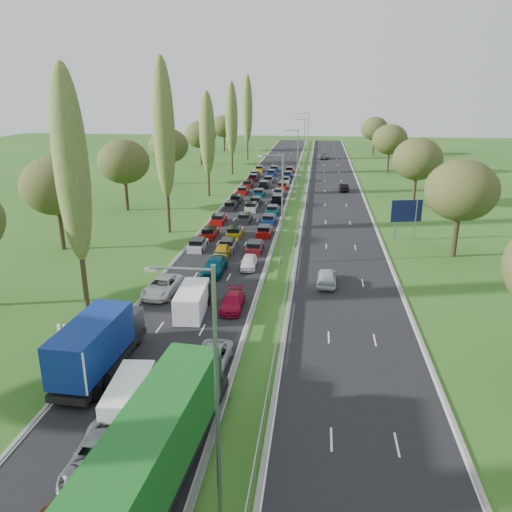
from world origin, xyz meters
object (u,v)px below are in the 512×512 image
(white_van_front, at_px, (131,395))
(direction_sign, at_px, (406,213))
(blue_lorry, at_px, (99,344))
(green_lorry, at_px, (161,438))
(info_sign, at_px, (68,334))
(near_car_2, at_px, (162,286))
(white_van_rear, at_px, (193,300))

(white_van_front, height_order, direction_sign, direction_sign)
(blue_lorry, distance_m, green_lorry, 11.53)
(white_van_front, bearing_deg, direction_sign, 56.02)
(blue_lorry, xyz_separation_m, white_van_front, (3.62, -3.97, -1.04))
(blue_lorry, height_order, direction_sign, direction_sign)
(info_sign, bearing_deg, near_car_2, 72.69)
(blue_lorry, relative_size, info_sign, 4.60)
(white_van_front, bearing_deg, green_lorry, -60.34)
(white_van_rear, bearing_deg, green_lorry, -83.73)
(blue_lorry, height_order, green_lorry, green_lorry)
(near_car_2, height_order, direction_sign, direction_sign)
(blue_lorry, xyz_separation_m, info_sign, (-3.52, 2.39, -0.73))
(near_car_2, distance_m, green_lorry, 23.90)
(white_van_rear, bearing_deg, info_sign, -137.08)
(near_car_2, bearing_deg, white_van_rear, -38.98)
(direction_sign, bearing_deg, white_van_front, -119.07)
(blue_lorry, distance_m, direction_sign, 43.20)
(green_lorry, xyz_separation_m, info_sign, (-10.64, 11.45, -1.01))
(white_van_front, relative_size, info_sign, 2.46)
(white_van_front, bearing_deg, blue_lorry, 127.43)
(blue_lorry, bearing_deg, near_car_2, 92.11)
(green_lorry, bearing_deg, white_van_rear, 103.79)
(near_car_2, xyz_separation_m, blue_lorry, (-0.01, -13.70, 1.30))
(green_lorry, relative_size, white_van_rear, 2.69)
(blue_lorry, xyz_separation_m, white_van_rear, (3.85, 10.11, -0.95))
(near_car_2, relative_size, white_van_rear, 1.00)
(white_van_front, distance_m, white_van_rear, 14.08)
(info_sign, relative_size, direction_sign, 0.40)
(white_van_front, relative_size, direction_sign, 0.99)
(green_lorry, distance_m, white_van_front, 6.32)
(white_van_front, bearing_deg, info_sign, 133.39)
(green_lorry, bearing_deg, near_car_2, 111.44)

